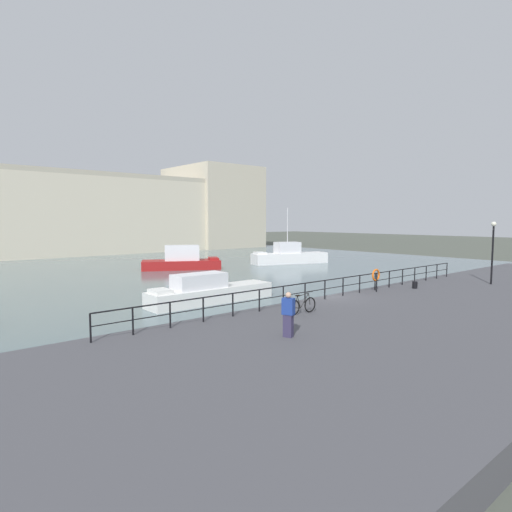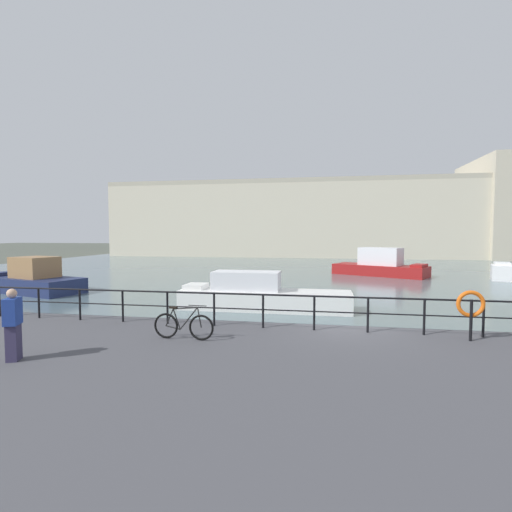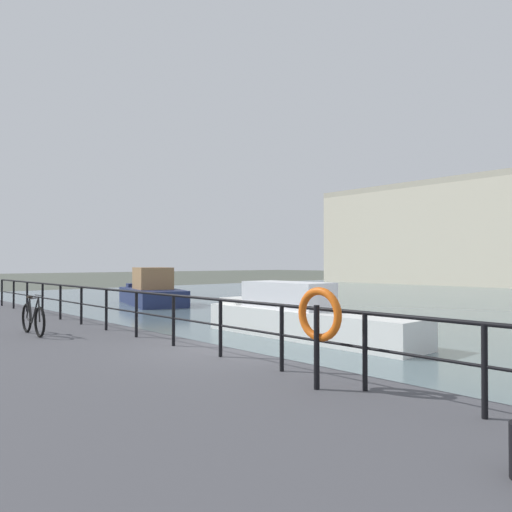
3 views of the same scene
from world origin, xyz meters
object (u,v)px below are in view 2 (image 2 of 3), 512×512
Objects in this scene: life_ring_stand at (471,306)px; standing_person at (13,324)px; parked_bicycle at (183,326)px; moored_blue_motorboat at (380,265)px; harbor_building at (365,219)px; moored_cabin_cruiser at (34,280)px; moored_white_yacht at (259,295)px.

standing_person is at bearing -161.83° from life_ring_stand.
parked_bicycle is 4.06m from standing_person.
harbor_building is at bearing 115.20° from moored_blue_motorboat.
moored_blue_motorboat reaches higher than life_ring_stand.
moored_cabin_cruiser reaches higher than parked_bicycle.
harbor_building is at bearing -124.73° from standing_person.
harbor_building is 48.31m from moored_white_yacht.
moored_blue_motorboat is 4.83× the size of parked_bicycle.
moored_cabin_cruiser is at bearing 143.27° from parked_bicycle.
moored_white_yacht is 10.41m from life_ring_stand.
moored_blue_motorboat reaches higher than moored_white_yacht.
parked_bicycle is (-0.69, -8.74, 0.55)m from moored_white_yacht.
harbor_building reaches higher than moored_white_yacht.
harbor_building is 30.25m from moored_blue_motorboat.
moored_cabin_cruiser is (-15.41, 2.99, 0.09)m from moored_white_yacht.
life_ring_stand is (7.18, -7.45, 1.13)m from moored_white_yacht.
moored_cabin_cruiser is 18.19m from standing_person.
life_ring_stand is (-2.83, -54.40, -4.32)m from harbor_building.
moored_blue_motorboat is 6.12× the size of life_ring_stand.
moored_white_yacht reaches higher than parked_bicycle.
parked_bicycle is at bearing 157.33° from moored_cabin_cruiser.
standing_person is (-3.26, -2.37, 0.47)m from parked_bicycle.
moored_blue_motorboat is at bearing -115.71° from moored_white_yacht.
moored_cabin_cruiser is at bearing -120.67° from moored_blue_motorboat.
parked_bicycle is at bearing -165.24° from standing_person.
harbor_building is 40.45× the size of parked_bicycle.
parked_bicycle is at bearing -170.73° from life_ring_stand.
life_ring_stand is (7.87, 1.29, 0.59)m from parked_bicycle.
moored_blue_motorboat reaches higher than parked_bicycle.
moored_blue_motorboat is (23.74, 14.21, 0.10)m from moored_cabin_cruiser.
moored_cabin_cruiser is 4.31× the size of standing_person.
life_ring_stand is 11.72m from standing_person.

